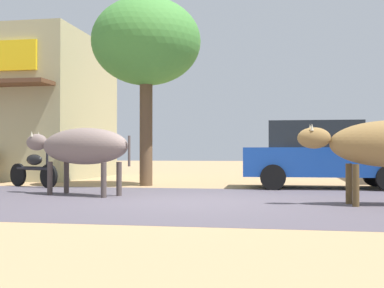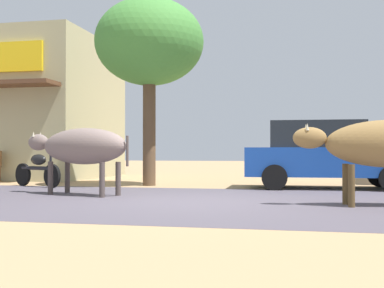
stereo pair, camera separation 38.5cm
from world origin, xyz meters
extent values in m
plane|color=tan|center=(0.00, 0.00, 0.00)|extent=(80.00, 80.00, 0.00)
cube|color=#514A54|center=(0.00, 0.00, 0.00)|extent=(72.00, 6.32, 0.00)
cube|color=tan|center=(-8.43, 7.38, 2.40)|extent=(7.15, 5.14, 4.81)
cylinder|color=brown|center=(-2.02, 3.93, 1.44)|extent=(0.34, 0.34, 2.88)
ellipsoid|color=#448839|center=(-2.02, 3.93, 3.82)|extent=(2.89, 2.89, 2.31)
cube|color=#1845A2|center=(2.59, 3.86, 0.65)|extent=(4.06, 1.79, 0.70)
cube|color=#1E2328|center=(2.29, 3.85, 1.32)|extent=(2.25, 1.60, 0.64)
cylinder|color=black|center=(3.87, 4.73, 0.30)|extent=(0.61, 0.20, 0.60)
cylinder|color=black|center=(1.26, 4.66, 0.30)|extent=(0.61, 0.20, 0.60)
cylinder|color=black|center=(1.31, 2.99, 0.30)|extent=(0.61, 0.20, 0.60)
cylinder|color=black|center=(-4.16, 2.65, 0.30)|extent=(0.57, 0.33, 0.59)
cylinder|color=black|center=(-5.28, 3.20, 0.30)|extent=(0.57, 0.33, 0.59)
cylinder|color=black|center=(-4.72, 2.93, 0.48)|extent=(1.16, 0.63, 0.10)
ellipsoid|color=black|center=(-4.67, 2.90, 0.70)|extent=(0.61, 0.46, 0.28)
cylinder|color=black|center=(-4.21, 2.68, 0.75)|extent=(0.06, 0.06, 0.60)
ellipsoid|color=slate|center=(-2.48, 0.80, 1.01)|extent=(2.28, 1.35, 0.75)
ellipsoid|color=slate|center=(-3.74, 1.22, 1.11)|extent=(0.62, 0.44, 0.36)
cone|color=beige|center=(-3.82, 1.14, 1.29)|extent=(0.06, 0.06, 0.12)
cone|color=beige|center=(-3.76, 1.33, 1.29)|extent=(0.06, 0.06, 0.12)
cylinder|color=#4A3F3B|center=(-3.22, 0.78, 0.35)|extent=(0.11, 0.11, 0.69)
cylinder|color=#4A3F3B|center=(-3.07, 1.25, 0.35)|extent=(0.11, 0.11, 0.69)
cylinder|color=#4A3F3B|center=(-1.89, 0.34, 0.35)|extent=(0.11, 0.11, 0.69)
cylinder|color=#4A3F3B|center=(-1.73, 0.81, 0.35)|extent=(0.11, 0.11, 0.69)
cylinder|color=#4A3F3B|center=(-1.40, 0.44, 0.91)|extent=(0.05, 0.05, 0.60)
ellipsoid|color=olive|center=(2.08, -0.30, 1.13)|extent=(0.59, 0.34, 0.36)
cone|color=beige|center=(2.04, -0.41, 1.31)|extent=(0.06, 0.06, 0.12)
cone|color=beige|center=(2.01, -0.21, 1.31)|extent=(0.06, 0.06, 0.12)
cylinder|color=brown|center=(2.73, -0.47, 0.35)|extent=(0.11, 0.11, 0.69)
cylinder|color=brown|center=(2.67, 0.01, 0.35)|extent=(0.11, 0.11, 0.69)
cube|color=brown|center=(-6.84, 4.57, 0.70)|extent=(0.23, 0.41, 0.44)
cylinder|color=brown|center=(-6.93, 4.72, 0.21)|extent=(0.04, 0.04, 0.43)
camera|label=1|loc=(1.59, -9.18, 0.90)|focal=48.02mm
camera|label=2|loc=(1.97, -9.11, 0.90)|focal=48.02mm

